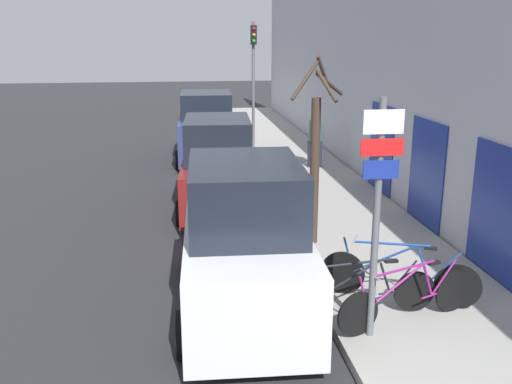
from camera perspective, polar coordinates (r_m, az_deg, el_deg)
name	(u,v)px	position (r m, az deg, el deg)	size (l,w,h in m)	color
ground_plane	(226,208)	(14.38, -3.07, -1.61)	(80.00, 80.00, 0.00)	#28282B
sidewalk_curb	(303,175)	(17.42, 4.69, 1.67)	(3.20, 32.00, 0.15)	#9E9B93
building_facade	(364,69)	(17.34, 10.75, 11.95)	(0.23, 32.00, 6.50)	#B2B7C1
signpost	(377,207)	(7.68, 12.04, -1.49)	(0.57, 0.12, 3.32)	#595B60
bicycle_0	(408,298)	(8.67, 14.94, -10.23)	(2.30, 0.80, 0.91)	black
bicycle_1	(363,292)	(8.74, 10.69, -9.79)	(2.27, 0.44, 0.90)	black
bicycle_2	(399,276)	(9.32, 14.08, -8.15)	(2.26, 1.09, 0.98)	black
parked_car_0	(245,245)	(8.85, -1.16, -5.30)	(2.18, 4.51, 2.42)	silver
parked_car_1	(218,169)	(14.07, -3.83, 2.31)	(2.14, 4.35, 2.30)	maroon
parked_car_2	(207,130)	(19.67, -4.95, 6.22)	(2.19, 4.22, 2.36)	navy
pedestrian_near	(315,136)	(18.04, 5.94, 5.60)	(0.45, 0.38, 1.73)	#1E2338
street_tree	(316,157)	(11.22, 5.99, 3.49)	(1.28, 1.39, 3.70)	#3D2D23
traffic_light	(253,70)	(20.13, -0.26, 12.12)	(0.20, 0.30, 4.50)	#595B60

